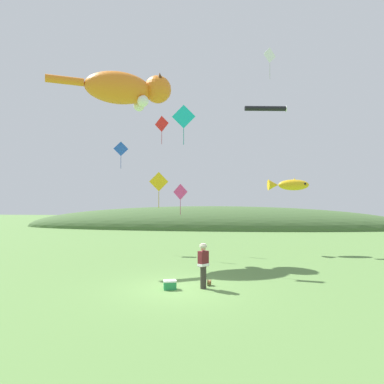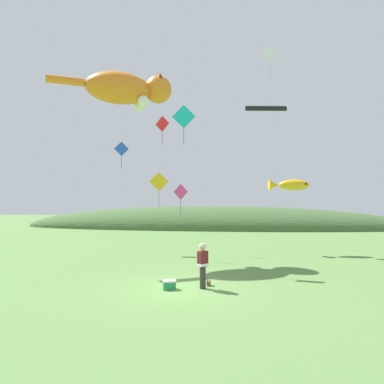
{
  "view_description": "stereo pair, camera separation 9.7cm",
  "coord_description": "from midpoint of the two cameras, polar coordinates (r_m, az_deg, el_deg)",
  "views": [
    {
      "loc": [
        1.84,
        -13.44,
        3.53
      ],
      "look_at": [
        0.0,
        4.0,
        3.91
      ],
      "focal_mm": 32.0,
      "sensor_mm": 36.0,
      "label": 1
    },
    {
      "loc": [
        1.93,
        -13.43,
        3.53
      ],
      "look_at": [
        0.0,
        4.0,
        3.91
      ],
      "focal_mm": 32.0,
      "sensor_mm": 36.0,
      "label": 2
    }
  ],
  "objects": [
    {
      "name": "kite_diamond_gold",
      "position": [
        18.68,
        -5.39,
        1.66
      ],
      "size": [
        0.98,
        0.44,
        1.96
      ],
      "color": "yellow"
    },
    {
      "name": "festival_attendant",
      "position": [
        13.85,
        2.0,
        -11.96
      ],
      "size": [
        0.47,
        0.49,
        1.77
      ],
      "color": "#332D28",
      "rests_on": "ground"
    },
    {
      "name": "ground_plane",
      "position": [
        14.02,
        -1.67,
        -15.82
      ],
      "size": [
        120.0,
        120.0,
        0.0
      ],
      "primitive_type": "plane",
      "color": "#5B8442"
    },
    {
      "name": "distant_hill_ridge",
      "position": [
        43.13,
        3.82,
        -5.92
      ],
      "size": [
        48.97,
        11.0,
        5.34
      ],
      "color": "#426033",
      "rests_on": "ground"
    },
    {
      "name": "kite_fish_windsock",
      "position": [
        24.02,
        16.08,
        1.16
      ],
      "size": [
        2.83,
        1.07,
        0.85
      ],
      "color": "gold"
    },
    {
      "name": "kite_tube_streamer",
      "position": [
        26.45,
        12.44,
        13.45
      ],
      "size": [
        3.11,
        0.8,
        0.44
      ],
      "color": "black"
    },
    {
      "name": "kite_diamond_pink",
      "position": [
        20.78,
        -1.77,
        -0.05
      ],
      "size": [
        0.92,
        0.37,
        1.88
      ],
      "color": "#E53F8C"
    },
    {
      "name": "kite_diamond_blue",
      "position": [
        25.07,
        -11.56,
        7.01
      ],
      "size": [
        0.98,
        0.38,
        1.94
      ],
      "color": "blue"
    },
    {
      "name": "kite_diamond_white",
      "position": [
        20.91,
        13.0,
        21.28
      ],
      "size": [
        0.73,
        0.48,
        1.76
      ],
      "color": "white"
    },
    {
      "name": "kite_giant_cat",
      "position": [
        22.76,
        -10.59,
        16.48
      ],
      "size": [
        6.98,
        4.11,
        2.3
      ],
      "color": "orange"
    },
    {
      "name": "kite_spool",
      "position": [
        14.48,
        3.01,
        -14.83
      ],
      "size": [
        0.15,
        0.26,
        0.26
      ],
      "color": "olive",
      "rests_on": "ground"
    },
    {
      "name": "kite_diamond_teal",
      "position": [
        19.07,
        -1.24,
        12.4
      ],
      "size": [
        1.29,
        0.07,
        2.19
      ],
      "color": "#19BFBF"
    },
    {
      "name": "kite_diamond_red",
      "position": [
        25.48,
        -4.86,
        11.21
      ],
      "size": [
        1.11,
        0.45,
        2.08
      ],
      "color": "red"
    },
    {
      "name": "picnic_cooler",
      "position": [
        13.91,
        -3.6,
        -15.17
      ],
      "size": [
        0.56,
        0.45,
        0.36
      ],
      "color": "#268C4C",
      "rests_on": "ground"
    }
  ]
}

